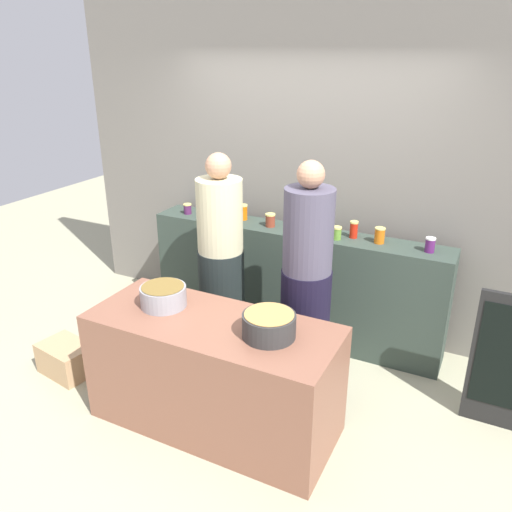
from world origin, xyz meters
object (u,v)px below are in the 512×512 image
at_px(cooking_pot_left, 163,296).
at_px(preserve_jar_0, 188,209).
at_px(preserve_jar_5, 337,233).
at_px(chalkboard_sign, 506,363).
at_px(preserve_jar_7, 380,235).
at_px(cook_with_tongs, 221,270).
at_px(preserve_jar_1, 221,212).
at_px(cook_in_cap, 306,293).
at_px(preserve_jar_4, 319,228).
at_px(preserve_jar_8, 430,245).
at_px(preserve_jar_2, 243,212).
at_px(preserve_jar_3, 270,220).
at_px(preserve_jar_6, 354,229).
at_px(cooking_pot_center, 269,325).
at_px(bread_crate, 67,359).

bearing_deg(cooking_pot_left, preserve_jar_0, 116.91).
relative_size(preserve_jar_5, chalkboard_sign, 0.10).
distance_m(preserve_jar_7, cook_with_tongs, 1.32).
height_order(preserve_jar_1, cook_in_cap, cook_in_cap).
xyz_separation_m(preserve_jar_4, preserve_jar_8, (0.89, 0.04, -0.01)).
bearing_deg(preserve_jar_2, preserve_jar_1, -160.68).
bearing_deg(cook_in_cap, preserve_jar_3, 131.47).
xyz_separation_m(preserve_jar_6, cooking_pot_center, (-0.10, -1.43, -0.20)).
xyz_separation_m(preserve_jar_6, cook_with_tongs, (-0.91, -0.63, -0.30)).
xyz_separation_m(preserve_jar_6, cooking_pot_left, (-0.93, -1.39, -0.20)).
height_order(preserve_jar_5, preserve_jar_6, preserve_jar_6).
relative_size(preserve_jar_0, cooking_pot_center, 0.29).
xyz_separation_m(preserve_jar_1, chalkboard_sign, (2.51, -0.51, -0.57)).
xyz_separation_m(preserve_jar_1, preserve_jar_7, (1.46, 0.03, -0.00)).
xyz_separation_m(cooking_pot_left, chalkboard_sign, (2.21, 0.82, -0.38)).
bearing_deg(chalkboard_sign, preserve_jar_5, 161.28).
distance_m(cooking_pot_left, cook_in_cap, 1.03).
distance_m(preserve_jar_3, cooking_pot_center, 1.53).
bearing_deg(preserve_jar_8, bread_crate, -150.85).
height_order(preserve_jar_1, bread_crate, preserve_jar_1).
bearing_deg(preserve_jar_6, preserve_jar_0, -177.58).
distance_m(preserve_jar_3, bread_crate, 2.07).
distance_m(preserve_jar_2, chalkboard_sign, 2.46).
distance_m(preserve_jar_3, preserve_jar_8, 1.36).
xyz_separation_m(preserve_jar_3, preserve_jar_6, (0.74, 0.05, 0.01)).
relative_size(preserve_jar_5, preserve_jar_6, 0.75).
distance_m(preserve_jar_6, preserve_jar_7, 0.23).
bearing_deg(preserve_jar_8, preserve_jar_5, -176.05).
relative_size(preserve_jar_2, chalkboard_sign, 0.14).
bearing_deg(preserve_jar_8, cook_with_tongs, -159.12).
bearing_deg(preserve_jar_1, cooking_pot_left, -77.09).
xyz_separation_m(preserve_jar_4, preserve_jar_5, (0.16, -0.01, -0.01)).
distance_m(preserve_jar_2, bread_crate, 1.96).
relative_size(preserve_jar_6, cooking_pot_left, 0.45).
height_order(cooking_pot_left, bread_crate, cooking_pot_left).
xyz_separation_m(preserve_jar_0, cook_with_tongs, (0.69, -0.56, -0.27)).
bearing_deg(preserve_jar_8, cooking_pot_center, -117.58).
xyz_separation_m(preserve_jar_0, preserve_jar_4, (1.33, -0.02, 0.02)).
xyz_separation_m(cook_with_tongs, cook_in_cap, (0.80, -0.13, 0.02)).
relative_size(preserve_jar_2, cook_in_cap, 0.08).
distance_m(preserve_jar_5, cooking_pot_center, 1.34).
bearing_deg(bread_crate, cook_in_cap, 21.28).
bearing_deg(preserve_jar_0, preserve_jar_8, 0.56).
relative_size(preserve_jar_1, chalkboard_sign, 0.13).
bearing_deg(preserve_jar_5, cooking_pot_center, -89.47).
height_order(preserve_jar_0, bread_crate, preserve_jar_0).
relative_size(preserve_jar_3, chalkboard_sign, 0.11).
height_order(preserve_jar_3, cook_in_cap, cook_in_cap).
bearing_deg(preserve_jar_1, preserve_jar_0, -177.76).
relative_size(preserve_jar_8, cooking_pot_left, 0.37).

